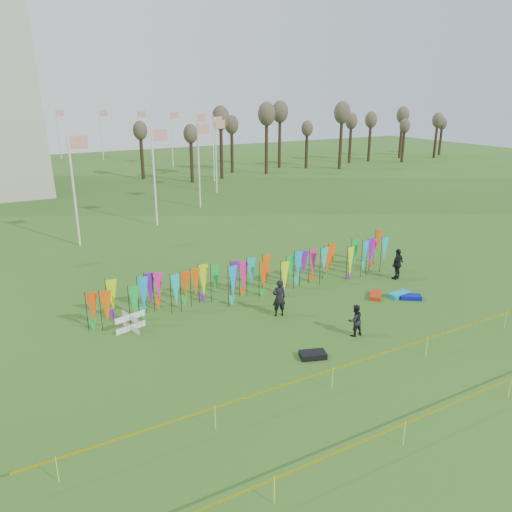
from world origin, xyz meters
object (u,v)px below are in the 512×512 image
kite_bag_blue (411,297)px  kite_bag_black (313,355)px  box_kite (131,322)px  person_mid (355,320)px  kite_bag_red (376,295)px  person_right (398,264)px  kite_bag_teal (399,295)px  person_left (279,298)px

kite_bag_blue → kite_bag_black: (-8.22, -2.53, 0.01)m
box_kite → kite_bag_blue: bearing=-14.4°
person_mid → kite_bag_red: bearing=-140.9°
person_right → kite_bag_blue: person_right is taller
box_kite → kite_bag_teal: size_ratio=0.69×
box_kite → kite_bag_teal: bearing=-12.6°
person_left → person_right: person_left is taller
person_left → person_right: size_ratio=1.01×
box_kite → person_right: size_ratio=0.46×
person_right → kite_bag_black: size_ratio=1.72×
person_right → kite_bag_blue: size_ratio=1.70×
kite_bag_red → person_left: bearing=174.1°
person_left → kite_bag_red: bearing=-174.2°
person_left → kite_bag_black: (-0.93, -4.22, -0.82)m
kite_bag_black → kite_bag_teal: bearing=21.1°
person_left → person_right: bearing=-162.4°
kite_bag_blue → kite_bag_teal: kite_bag_teal is taller
person_right → kite_bag_red: person_right is taller
box_kite → kite_bag_black: box_kite is taller
box_kite → kite_bag_black: size_ratio=0.79×
person_right → kite_bag_red: bearing=10.5°
person_mid → kite_bag_black: size_ratio=1.39×
person_mid → kite_bag_teal: 5.64m
kite_bag_teal → person_left: bearing=170.5°
person_right → box_kite: bearing=-20.1°
box_kite → kite_bag_black: bearing=-45.9°
person_left → kite_bag_black: person_left is taller
kite_bag_blue → person_mid: bearing=-161.6°
box_kite → kite_bag_red: bearing=-11.3°
kite_bag_teal → box_kite: bearing=167.4°
box_kite → kite_bag_red: (12.70, -2.54, -0.32)m
kite_bag_black → kite_bag_teal: size_ratio=0.88×
person_left → person_mid: size_ratio=1.25×
kite_bag_teal → kite_bag_red: bearing=154.6°
kite_bag_red → kite_bag_black: bearing=-151.7°
box_kite → person_mid: size_ratio=0.57×
person_mid → box_kite: bearing=-29.2°
kite_bag_red → person_mid: bearing=-143.5°
kite_bag_red → kite_bag_black: size_ratio=1.12×
person_mid → kite_bag_black: (-2.83, -0.73, -0.63)m
person_left → kite_bag_black: 4.40m
box_kite → kite_bag_red: size_ratio=0.71×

